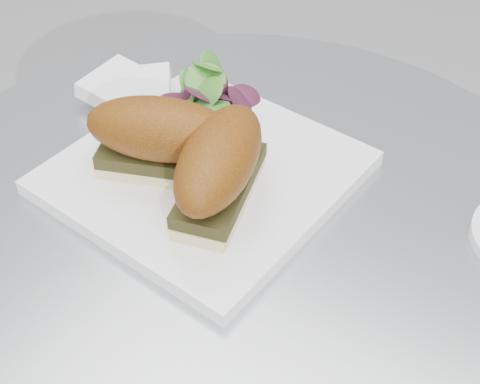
% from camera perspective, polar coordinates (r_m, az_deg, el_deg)
% --- Properties ---
extents(table, '(0.70, 0.70, 0.73)m').
position_cam_1_polar(table, '(0.82, -0.29, -14.53)').
color(table, silver).
rests_on(table, ground).
extents(plate, '(0.29, 0.29, 0.02)m').
position_cam_1_polar(plate, '(0.67, -3.07, 1.68)').
color(plate, white).
rests_on(plate, table).
extents(sandwich_left, '(0.16, 0.11, 0.08)m').
position_cam_1_polar(sandwich_left, '(0.64, -6.76, 4.73)').
color(sandwich_left, '#EFE495').
rests_on(sandwich_left, plate).
extents(sandwich_right, '(0.10, 0.16, 0.08)m').
position_cam_1_polar(sandwich_right, '(0.60, -1.76, 2.26)').
color(sandwich_right, '#EFE495').
rests_on(sandwich_right, plate).
extents(salad, '(0.11, 0.11, 0.05)m').
position_cam_1_polar(salad, '(0.72, -2.90, 8.45)').
color(salad, '#4A852B').
rests_on(salad, plate).
extents(napkin, '(0.13, 0.13, 0.02)m').
position_cam_1_polar(napkin, '(0.77, -9.14, 7.48)').
color(napkin, white).
rests_on(napkin, table).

